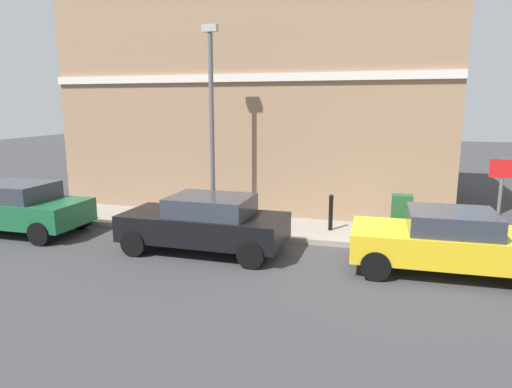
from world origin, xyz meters
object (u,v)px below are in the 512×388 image
(utility_cabinet, at_px, (401,217))
(bollard_near_cabinet, at_px, (331,211))
(car_green, at_px, (15,207))
(car_black, at_px, (205,223))
(car_yellow, at_px, (447,241))
(street_sign, at_px, (501,191))
(lamppost, at_px, (212,118))

(utility_cabinet, relative_size, bollard_near_cabinet, 1.11)
(car_green, bearing_deg, bollard_near_cabinet, -166.05)
(car_green, distance_m, bollard_near_cabinet, 9.14)
(bollard_near_cabinet, bearing_deg, car_black, 130.01)
(car_yellow, bearing_deg, bollard_near_cabinet, -40.42)
(car_green, bearing_deg, car_yellow, 179.46)
(utility_cabinet, bearing_deg, car_green, 101.67)
(car_black, distance_m, bollard_near_cabinet, 3.72)
(car_green, bearing_deg, street_sign, -174.23)
(utility_cabinet, xyz_separation_m, street_sign, (-0.74, -2.20, 0.98))
(car_yellow, height_order, bollard_near_cabinet, car_yellow)
(bollard_near_cabinet, height_order, street_sign, street_sign)
(car_yellow, distance_m, utility_cabinet, 2.37)
(car_black, height_order, bollard_near_cabinet, car_black)
(car_green, distance_m, lamppost, 6.27)
(bollard_near_cabinet, bearing_deg, utility_cabinet, -92.99)
(car_yellow, bearing_deg, street_sign, -133.15)
(car_black, height_order, lamppost, lamppost)
(utility_cabinet, bearing_deg, bollard_near_cabinet, 87.01)
(car_yellow, distance_m, car_black, 5.69)
(car_green, height_order, lamppost, lamppost)
(car_yellow, relative_size, utility_cabinet, 3.58)
(car_black, relative_size, street_sign, 1.80)
(lamppost, bearing_deg, car_green, 110.69)
(bollard_near_cabinet, bearing_deg, lamppost, 94.85)
(utility_cabinet, distance_m, lamppost, 5.99)
(car_green, relative_size, utility_cabinet, 3.72)
(car_black, bearing_deg, car_green, -0.36)
(car_green, distance_m, utility_cabinet, 10.98)
(street_sign, bearing_deg, utility_cabinet, 71.41)
(utility_cabinet, bearing_deg, street_sign, -108.59)
(car_yellow, bearing_deg, car_green, -1.44)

